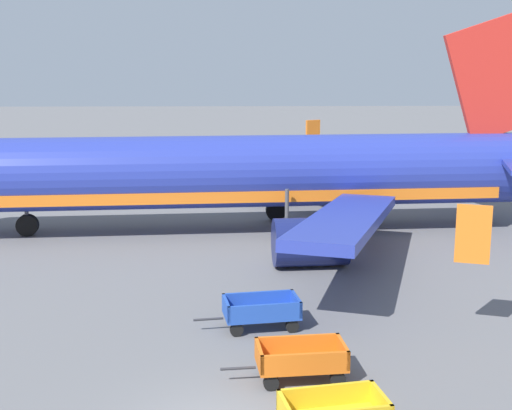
% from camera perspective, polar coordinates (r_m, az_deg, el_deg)
% --- Properties ---
extents(airplane, '(37.66, 30.25, 11.34)m').
position_cam_1_polar(airplane, '(36.98, -0.23, 2.56)').
color(airplane, '#28389E').
rests_on(airplane, ground).
extents(baggage_cart_third_in_row, '(3.61, 1.64, 1.07)m').
position_cam_1_polar(baggage_cart_third_in_row, '(20.81, 3.57, -12.18)').
color(baggage_cart_third_in_row, orange).
rests_on(baggage_cart_third_in_row, ground).
extents(baggage_cart_fourth_in_row, '(3.62, 1.77, 1.07)m').
position_cam_1_polar(baggage_cart_fourth_in_row, '(24.39, 0.41, -8.44)').
color(baggage_cart_fourth_in_row, '#234CB2').
rests_on(baggage_cart_fourth_in_row, ground).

